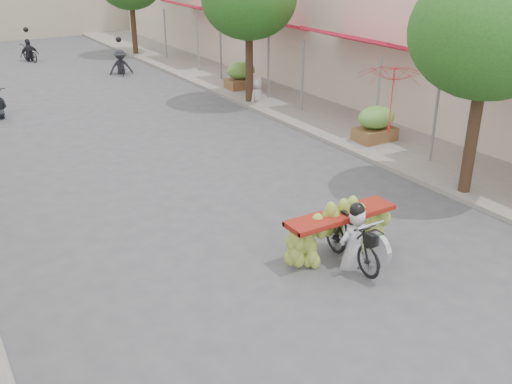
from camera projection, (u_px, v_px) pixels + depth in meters
The scene contains 11 objects.
ground at pixel (431, 375), 7.96m from camera, with size 120.00×120.00×0.00m, color #4C4B50.
sidewalk_right at pixel (271, 92), 23.02m from camera, with size 4.00×60.00×0.12m, color gray.
shophouse_row_right at pixel (386, 11), 23.45m from camera, with size 9.77×40.00×6.00m.
street_tree_near at pixel (488, 33), 12.16m from camera, with size 3.40×3.40×5.25m.
produce_crate_mid at pixel (376, 121), 16.90m from camera, with size 1.20×0.88×1.16m.
produce_crate_far at pixel (241, 73), 23.16m from camera, with size 1.20×0.88×1.16m.
banana_motorbike at pixel (348, 227), 10.52m from camera, with size 2.26×1.85×2.19m.
market_umbrella at pixel (396, 64), 15.33m from camera, with size 2.24×2.24×1.93m.
pedestrian at pixel (256, 76), 21.27m from camera, with size 1.04×0.96×1.82m.
bg_motorbike_b at pixel (120, 56), 26.07m from camera, with size 1.14×1.68×1.95m.
bg_motorbike_c at pixel (28, 45), 29.06m from camera, with size 1.06×1.58×1.95m.
Camera 1 is at (-5.37, -4.08, 5.52)m, focal length 40.00 mm.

